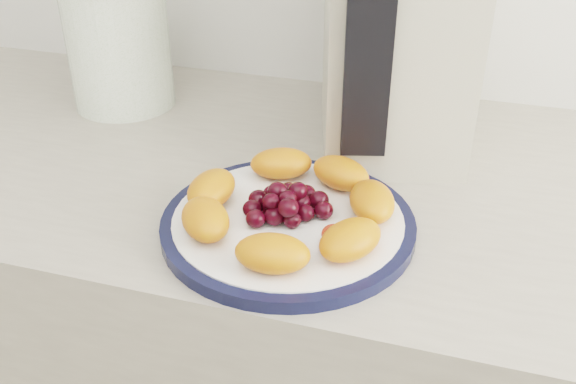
% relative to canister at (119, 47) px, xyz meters
% --- Properties ---
extents(plate_rim, '(0.29, 0.29, 0.01)m').
position_rel_canister_xyz_m(plate_rim, '(0.35, -0.27, -0.09)').
color(plate_rim, black).
rests_on(plate_rim, counter).
extents(plate_face, '(0.26, 0.26, 0.02)m').
position_rel_canister_xyz_m(plate_face, '(0.35, -0.27, -0.09)').
color(plate_face, white).
rests_on(plate_face, counter).
extents(canister, '(0.17, 0.17, 0.19)m').
position_rel_canister_xyz_m(canister, '(0.00, 0.00, 0.00)').
color(canister, '#457325').
rests_on(canister, counter).
extents(appliance_body, '(0.24, 0.29, 0.32)m').
position_rel_canister_xyz_m(appliance_body, '(0.42, -0.01, 0.06)').
color(appliance_body, '#B2AC98').
rests_on(appliance_body, counter).
extents(appliance_panel, '(0.06, 0.03, 0.24)m').
position_rel_canister_xyz_m(appliance_panel, '(0.41, -0.15, 0.07)').
color(appliance_panel, black).
rests_on(appliance_panel, appliance_body).
extents(fruit_plate, '(0.24, 0.25, 0.04)m').
position_rel_canister_xyz_m(fruit_plate, '(0.36, -0.27, -0.06)').
color(fruit_plate, '#D35D1B').
rests_on(fruit_plate, plate_face).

